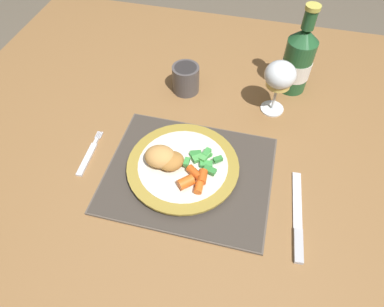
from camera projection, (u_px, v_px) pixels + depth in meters
ground_plane at (190, 244)px, 1.45m from camera, size 6.00×6.00×0.00m
dining_table at (190, 143)px, 0.93m from camera, size 1.29×1.07×0.74m
placemat at (189, 174)px, 0.76m from camera, size 0.37×0.30×0.01m
dinner_plate at (183, 167)px, 0.76m from camera, size 0.25×0.25×0.02m
breaded_croquettes at (164, 158)px, 0.74m from camera, size 0.10×0.07×0.04m
green_beans_pile at (203, 159)px, 0.75m from camera, size 0.08×0.07×0.02m
glazed_carrots at (194, 179)px, 0.72m from camera, size 0.06×0.07×0.02m
fork at (89, 156)px, 0.80m from camera, size 0.02×0.14×0.01m
table_knife at (298, 222)px, 0.69m from camera, size 0.03×0.21×0.01m
wine_glass at (280, 77)px, 0.82m from camera, size 0.08×0.08×0.14m
bottle at (298, 60)px, 0.88m from camera, size 0.08×0.08×0.24m
drinking_cup at (186, 78)px, 0.91m from camera, size 0.07×0.07×0.08m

